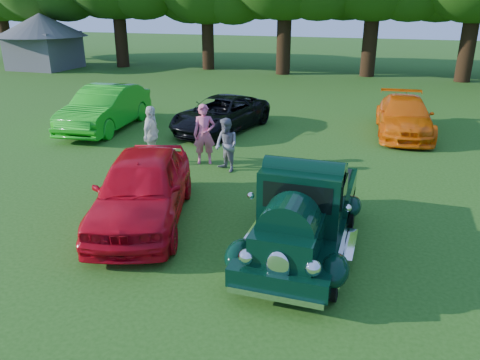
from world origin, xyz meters
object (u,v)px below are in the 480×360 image
(back_car_lime, at_px, (105,108))
(gazebo, at_px, (42,35))
(back_car_orange, at_px, (404,116))
(spectator_white, at_px, (152,136))
(hero_pickup, at_px, (303,213))
(red_convertible, at_px, (142,188))
(spectator_grey, at_px, (226,145))
(back_car_black, at_px, (221,114))
(spectator_pink, at_px, (204,134))

(back_car_lime, xyz_separation_m, gazebo, (-14.18, 13.84, 1.58))
(back_car_lime, height_order, back_car_orange, back_car_lime)
(back_car_lime, distance_m, spectator_white, 4.92)
(back_car_orange, xyz_separation_m, spectator_white, (-7.25, -5.99, 0.22))
(hero_pickup, distance_m, back_car_orange, 9.95)
(red_convertible, bearing_deg, hero_pickup, -20.76)
(spectator_grey, bearing_deg, spectator_white, -143.07)
(back_car_orange, bearing_deg, back_car_black, -170.97)
(back_car_black, height_order, back_car_orange, back_car_orange)
(red_convertible, height_order, gazebo, gazebo)
(back_car_lime, relative_size, spectator_white, 2.78)
(spectator_grey, height_order, spectator_white, spectator_white)
(red_convertible, xyz_separation_m, gazebo, (-19.61, 20.67, 1.61))
(hero_pickup, height_order, back_car_lime, hero_pickup)
(spectator_white, relative_size, gazebo, 0.28)
(back_car_black, height_order, spectator_white, spectator_white)
(back_car_lime, distance_m, spectator_grey, 6.82)
(back_car_black, bearing_deg, back_car_lime, -153.25)
(spectator_pink, height_order, spectator_white, spectator_pink)
(hero_pickup, xyz_separation_m, back_car_orange, (1.90, 9.77, -0.10))
(back_car_lime, relative_size, spectator_pink, 2.72)
(hero_pickup, height_order, back_car_orange, hero_pickup)
(spectator_pink, relative_size, spectator_grey, 1.17)
(hero_pickup, height_order, back_car_black, hero_pickup)
(spectator_white, distance_m, gazebo, 24.77)
(red_convertible, distance_m, spectator_grey, 3.78)
(spectator_white, bearing_deg, back_car_orange, -58.97)
(red_convertible, xyz_separation_m, back_car_orange, (5.55, 9.61, -0.11))
(red_convertible, height_order, back_car_lime, back_car_lime)
(spectator_pink, height_order, spectator_grey, spectator_pink)
(back_car_orange, height_order, gazebo, gazebo)
(red_convertible, xyz_separation_m, spectator_white, (-1.70, 3.62, 0.11))
(back_car_orange, height_order, spectator_grey, spectator_grey)
(hero_pickup, height_order, gazebo, gazebo)
(back_car_orange, distance_m, gazebo, 27.54)
(back_car_orange, xyz_separation_m, spectator_grey, (-4.90, -5.88, 0.10))
(red_convertible, bearing_deg, spectator_white, 96.92)
(back_car_black, bearing_deg, spectator_grey, -55.70)
(red_convertible, xyz_separation_m, spectator_pink, (-0.22, 4.17, 0.13))
(back_car_black, distance_m, spectator_pink, 3.92)
(red_convertible, distance_m, spectator_white, 4.00)
(red_convertible, distance_m, back_car_lime, 8.73)
(back_car_lime, relative_size, spectator_grey, 3.19)
(back_car_lime, bearing_deg, spectator_pink, -33.32)
(spectator_white, height_order, gazebo, gazebo)
(back_car_orange, bearing_deg, spectator_white, -145.17)
(red_convertible, height_order, spectator_grey, red_convertible)
(spectator_pink, xyz_separation_m, gazebo, (-19.39, 16.50, 1.49))
(back_car_lime, relative_size, back_car_black, 1.07)
(spectator_white, bearing_deg, back_car_lime, 40.67)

